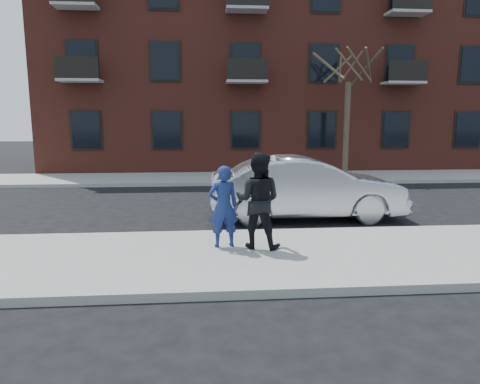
{
  "coord_description": "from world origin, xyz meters",
  "views": [
    {
      "loc": [
        -1.89,
        -8.03,
        2.66
      ],
      "look_at": [
        -1.2,
        0.4,
        1.24
      ],
      "focal_mm": 32.0,
      "sensor_mm": 36.0,
      "label": 1
    }
  ],
  "objects": [
    {
      "name": "near_sidewalk",
      "position": [
        0.0,
        -0.25,
        0.07
      ],
      "size": [
        50.0,
        3.5,
        0.15
      ],
      "primitive_type": "cube",
      "color": "gray",
      "rests_on": "ground"
    },
    {
      "name": "street_tree",
      "position": [
        4.5,
        11.0,
        5.52
      ],
      "size": [
        3.6,
        3.6,
        6.8
      ],
      "color": "#382E21",
      "rests_on": "far_sidewalk"
    },
    {
      "name": "far_curb",
      "position": [
        0.0,
        9.45,
        0.07
      ],
      "size": [
        50.0,
        0.1,
        0.15
      ],
      "primitive_type": "cube",
      "color": "#999691",
      "rests_on": "ground"
    },
    {
      "name": "far_sidewalk",
      "position": [
        0.0,
        11.25,
        0.07
      ],
      "size": [
        50.0,
        3.5,
        0.15
      ],
      "primitive_type": "cube",
      "color": "gray",
      "rests_on": "ground"
    },
    {
      "name": "silver_sedan",
      "position": [
        0.82,
        3.2,
        0.85
      ],
      "size": [
        5.19,
        1.84,
        1.71
      ],
      "primitive_type": "imported",
      "rotation": [
        0.0,
        0.0,
        1.56
      ],
      "color": "#B7BABF",
      "rests_on": "ground"
    },
    {
      "name": "near_curb",
      "position": [
        0.0,
        1.55,
        0.07
      ],
      "size": [
        50.0,
        0.1,
        0.15
      ],
      "primitive_type": "cube",
      "color": "#999691",
      "rests_on": "ground"
    },
    {
      "name": "man_hoodie",
      "position": [
        -1.54,
        0.3,
        0.97
      ],
      "size": [
        0.65,
        0.52,
        1.64
      ],
      "rotation": [
        0.0,
        0.0,
        3.3
      ],
      "color": "navy",
      "rests_on": "near_sidewalk"
    },
    {
      "name": "man_peacoat",
      "position": [
        -0.86,
        0.21,
        1.1
      ],
      "size": [
        1.11,
        0.98,
        1.9
      ],
      "rotation": [
        0.0,
        0.0,
        2.81
      ],
      "color": "black",
      "rests_on": "near_sidewalk"
    },
    {
      "name": "ground",
      "position": [
        0.0,
        0.0,
        0.0
      ],
      "size": [
        100.0,
        100.0,
        0.0
      ],
      "primitive_type": "plane",
      "color": "black",
      "rests_on": "ground"
    },
    {
      "name": "apartment_building",
      "position": [
        2.0,
        18.0,
        6.16
      ],
      "size": [
        24.3,
        10.3,
        12.3
      ],
      "color": "maroon",
      "rests_on": "ground"
    }
  ]
}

